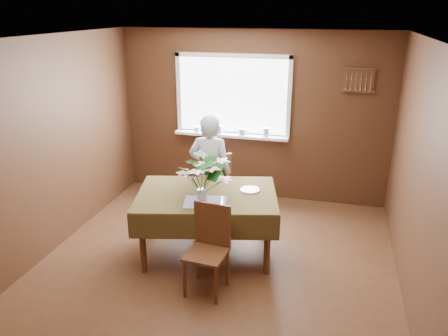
% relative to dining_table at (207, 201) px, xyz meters
% --- Properties ---
extents(floor, '(4.50, 4.50, 0.00)m').
position_rel_dining_table_xyz_m(floor, '(0.17, -0.42, -0.68)').
color(floor, '#4D2D1A').
rests_on(floor, ground).
extents(ceiling, '(4.50, 4.50, 0.00)m').
position_rel_dining_table_xyz_m(ceiling, '(0.17, -0.42, 1.82)').
color(ceiling, white).
rests_on(ceiling, wall_back).
extents(wall_back, '(4.00, 0.00, 4.00)m').
position_rel_dining_table_xyz_m(wall_back, '(0.17, 1.83, 0.57)').
color(wall_back, brown).
rests_on(wall_back, floor).
extents(wall_front, '(4.00, 0.00, 4.00)m').
position_rel_dining_table_xyz_m(wall_front, '(0.17, -2.67, 0.57)').
color(wall_front, brown).
rests_on(wall_front, floor).
extents(wall_left, '(0.00, 4.50, 4.50)m').
position_rel_dining_table_xyz_m(wall_left, '(-1.83, -0.42, 0.57)').
color(wall_left, brown).
rests_on(wall_left, floor).
extents(wall_right, '(0.00, 4.50, 4.50)m').
position_rel_dining_table_xyz_m(wall_right, '(2.17, -0.42, 0.57)').
color(wall_right, brown).
rests_on(wall_right, floor).
extents(window_assembly, '(1.72, 0.20, 1.22)m').
position_rel_dining_table_xyz_m(window_assembly, '(-0.12, 1.78, 0.68)').
color(window_assembly, white).
rests_on(window_assembly, wall_back).
extents(spoon_rack, '(0.44, 0.05, 0.33)m').
position_rel_dining_table_xyz_m(spoon_rack, '(1.62, 1.80, 1.17)').
color(spoon_rack, brown).
rests_on(spoon_rack, wall_back).
extents(dining_table, '(1.79, 1.41, 0.78)m').
position_rel_dining_table_xyz_m(dining_table, '(0.00, 0.00, 0.00)').
color(dining_table, brown).
rests_on(dining_table, floor).
extents(chair_far, '(0.57, 0.57, 0.99)m').
position_rel_dining_table_xyz_m(chair_far, '(-0.15, 0.85, -0.14)').
color(chair_far, brown).
rests_on(chair_far, floor).
extents(chair_near, '(0.43, 0.43, 0.92)m').
position_rel_dining_table_xyz_m(chair_near, '(0.22, -0.65, -0.17)').
color(chair_near, brown).
rests_on(chair_near, floor).
extents(seated_woman, '(0.57, 0.39, 1.53)m').
position_rel_dining_table_xyz_m(seated_woman, '(-0.16, 0.71, 0.08)').
color(seated_woman, white).
rests_on(seated_woman, floor).
extents(flower_bouquet, '(0.55, 0.55, 0.48)m').
position_rel_dining_table_xyz_m(flower_bouquet, '(0.01, -0.21, 0.40)').
color(flower_bouquet, white).
rests_on(flower_bouquet, dining_table).
extents(side_plate, '(0.32, 0.32, 0.01)m').
position_rel_dining_table_xyz_m(side_plate, '(0.46, 0.21, 0.10)').
color(side_plate, white).
rests_on(side_plate, dining_table).
extents(table_knife, '(0.08, 0.23, 0.00)m').
position_rel_dining_table_xyz_m(table_knife, '(0.22, -0.16, 0.10)').
color(table_knife, silver).
rests_on(table_knife, dining_table).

